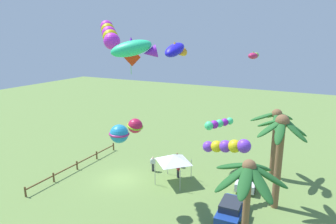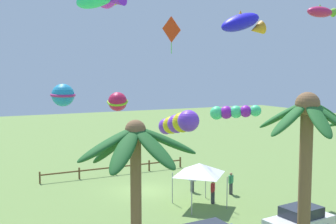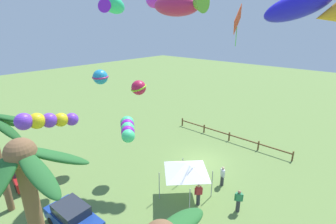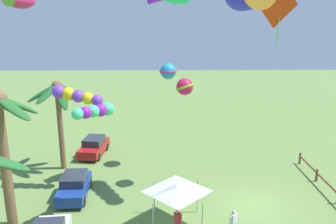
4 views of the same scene
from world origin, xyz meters
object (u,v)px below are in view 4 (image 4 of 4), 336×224
Objects in this scene: palm_tree_0 at (0,128)px; parked_car_2 at (94,146)px; kite_fish_3 at (20,0)px; festival_tent at (177,185)px; kite_tube_5 at (95,111)px; kite_ball_7 at (168,71)px; parked_car_0 at (74,186)px; spectator_2 at (233,223)px; kite_diamond_1 at (280,8)px; kite_ball_0 at (185,87)px; spectator_1 at (178,222)px; palm_tree_2 at (58,100)px; kite_tube_6 at (76,96)px.

palm_tree_0 reaches higher than parked_car_2.
kite_fish_3 reaches higher than palm_tree_0.
kite_tube_5 is (0.50, 4.38, 4.12)m from festival_tent.
kite_tube_5 is at bearing -167.20° from parked_car_2.
palm_tree_0 is at bearing 38.84° from kite_fish_3.
parked_car_2 is (10.58, -2.64, -5.05)m from palm_tree_0.
kite_ball_7 reaches higher than kite_tube_5.
kite_fish_3 is (-4.17, -3.36, 6.20)m from palm_tree_0.
palm_tree_0 is at bearing 139.42° from parked_car_0.
parked_car_0 is 10.59m from spectator_2.
kite_fish_3 is at bearing 108.60° from kite_diamond_1.
parked_car_2 is 19.47m from kite_diamond_1.
kite_ball_0 reaches higher than kite_tube_5.
kite_diamond_1 is 10.62m from kite_tube_5.
spectator_1 is 0.69× the size of kite_tube_5.
palm_tree_2 is 6.86m from parked_car_0.
palm_tree_0 is 11.37m from kite_ball_0.
parked_car_0 is at bearing 4.58° from kite_fish_3.
spectator_1 is 8.89m from kite_ball_0.
spectator_1 is 0.56× the size of festival_tent.
kite_tube_6 is at bearing -144.50° from palm_tree_2.
palm_tree_0 is 3.42× the size of kite_tube_5.
spectator_1 is 0.98× the size of kite_ball_7.
festival_tent is at bearing -96.57° from kite_tube_5.
kite_diamond_1 is (-5.69, -4.08, 4.87)m from kite_ball_0.
palm_tree_2 is 5.84m from parked_car_2.
spectator_2 is 9.24m from kite_ball_0.
spectator_1 is at bearing -97.35° from palm_tree_0.
palm_tree_0 is 2.76× the size of festival_tent.
spectator_2 is (-4.56, -9.55, 0.06)m from parked_car_0.
kite_fish_3 is 0.53× the size of kite_tube_6.
palm_tree_0 is 5.68m from kite_tube_6.
parked_car_2 is 2.57× the size of spectator_1.
spectator_2 is 0.98× the size of kite_ball_7.
palm_tree_2 is at bearing 23.60° from parked_car_0.
festival_tent is at bearing 68.09° from spectator_2.
palm_tree_2 is at bearing 43.73° from spectator_1.
kite_ball_7 reaches higher than festival_tent.
kite_diamond_1 reaches higher than parked_car_2.
kite_diamond_1 reaches higher than palm_tree_0.
kite_ball_7 is (3.74, -6.18, 1.05)m from kite_tube_6.
spectator_2 is 0.96× the size of kite_ball_0.
kite_diamond_1 is at bearing -144.36° from kite_ball_0.
parked_car_2 is 11.10m from kite_ball_0.
kite_diamond_1 is 1.53× the size of kite_fish_3.
kite_tube_5 is at bearing -142.39° from parked_car_0.
palm_tree_0 is at bearing 82.65° from spectator_1.
palm_tree_0 reaches higher than spectator_1.
parked_car_2 is 13.56m from spectator_1.
kite_diamond_1 is (-0.40, -4.80, 9.39)m from festival_tent.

